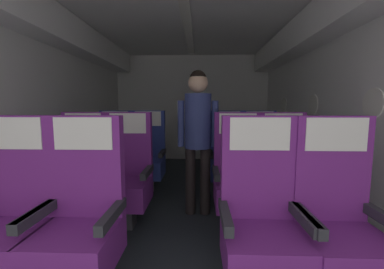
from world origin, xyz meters
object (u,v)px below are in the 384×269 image
at_px(seat_a_right_window, 261,225).
at_px(seat_b_left_aisle, 127,178).
at_px(seat_a_left_aisle, 81,223).
at_px(flight_attendant, 198,128).
at_px(seat_c_left_aisle, 147,158).
at_px(seat_a_left_window, 9,222).
at_px(seat_a_right_aisle, 339,227).
at_px(seat_b_right_aisle, 284,179).
at_px(seat_c_right_window, 227,159).
at_px(seat_c_right_aisle, 260,159).
at_px(seat_b_right_window, 238,179).
at_px(seat_b_left_window, 82,177).
at_px(seat_c_left_window, 114,158).

xyz_separation_m(seat_a_right_window, seat_b_left_aisle, (-1.08, 0.92, 0.00)).
height_order(seat_a_left_aisle, flight_attendant, flight_attendant).
height_order(seat_a_left_aisle, seat_a_right_window, same).
xyz_separation_m(seat_a_right_window, seat_c_left_aisle, (-1.08, 1.86, 0.00)).
xyz_separation_m(seat_b_left_aisle, seat_c_left_aisle, (0.00, 0.94, 0.00)).
bearing_deg(seat_a_left_window, seat_a_right_aisle, -0.02).
relative_size(seat_a_left_window, seat_c_left_aisle, 1.00).
bearing_deg(seat_a_left_window, seat_b_right_aisle, 25.31).
bearing_deg(seat_c_right_window, seat_c_left_aisle, 179.22).
xyz_separation_m(seat_a_left_aisle, seat_b_right_aisle, (1.53, 0.94, 0.00)).
height_order(seat_a_left_aisle, seat_c_right_window, same).
bearing_deg(seat_a_left_window, seat_c_right_window, 50.62).
relative_size(seat_a_right_aisle, seat_c_right_aisle, 1.00).
height_order(seat_b_right_window, flight_attendant, flight_attendant).
height_order(seat_a_right_window, seat_b_right_aisle, same).
bearing_deg(flight_attendant, seat_a_right_window, -65.01).
bearing_deg(seat_b_left_aisle, seat_c_left_aisle, 89.92).
height_order(seat_a_right_aisle, seat_b_right_aisle, same).
xyz_separation_m(seat_a_right_window, flight_attendant, (-0.38, 1.19, 0.47)).
bearing_deg(seat_a_right_window, seat_a_left_aisle, -179.36).
height_order(seat_a_left_window, seat_b_right_aisle, same).
height_order(seat_c_right_aisle, flight_attendant, flight_attendant).
distance_m(seat_a_left_aisle, seat_c_left_aisle, 1.87).
bearing_deg(seat_b_right_aisle, seat_b_right_window, -178.47).
height_order(seat_b_left_aisle, flight_attendant, flight_attendant).
distance_m(seat_b_left_window, seat_c_left_aisle, 1.04).
height_order(seat_b_left_aisle, seat_b_right_aisle, same).
relative_size(seat_a_left_window, seat_c_right_aisle, 1.00).
bearing_deg(seat_a_right_aisle, seat_a_right_window, 178.48).
bearing_deg(seat_b_right_window, seat_c_right_aisle, 65.04).
xyz_separation_m(seat_a_left_aisle, seat_b_right_window, (1.09, 0.92, 0.00)).
xyz_separation_m(seat_c_left_window, seat_c_right_aisle, (1.98, 0.01, 0.00)).
xyz_separation_m(seat_a_left_aisle, seat_c_right_window, (1.08, 1.86, 0.00)).
relative_size(seat_b_left_window, seat_c_right_window, 1.00).
height_order(seat_a_right_aisle, seat_c_left_aisle, same).
xyz_separation_m(seat_b_right_aisle, flight_attendant, (-0.83, 0.27, 0.47)).
relative_size(seat_a_right_aisle, seat_b_left_aisle, 1.00).
distance_m(seat_a_left_window, seat_b_left_window, 0.94).
bearing_deg(seat_c_left_aisle, seat_a_right_window, -59.90).
xyz_separation_m(seat_b_left_aisle, flight_attendant, (0.70, 0.27, 0.47)).
bearing_deg(seat_c_right_aisle, seat_c_right_window, -178.10).
bearing_deg(seat_a_right_window, seat_c_left_aisle, 120.10).
bearing_deg(seat_a_left_window, seat_a_left_aisle, -0.10).
bearing_deg(seat_c_right_aisle, seat_a_right_window, -103.57).
height_order(seat_b_right_aisle, seat_c_left_window, same).
height_order(seat_a_left_window, flight_attendant, flight_attendant).
xyz_separation_m(seat_a_left_aisle, flight_attendant, (0.70, 1.20, 0.47)).
distance_m(seat_a_left_window, seat_a_right_window, 1.53).
bearing_deg(seat_a_left_aisle, seat_a_right_aisle, 0.01).
xyz_separation_m(seat_b_left_window, seat_c_right_window, (1.54, 0.91, 0.00)).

